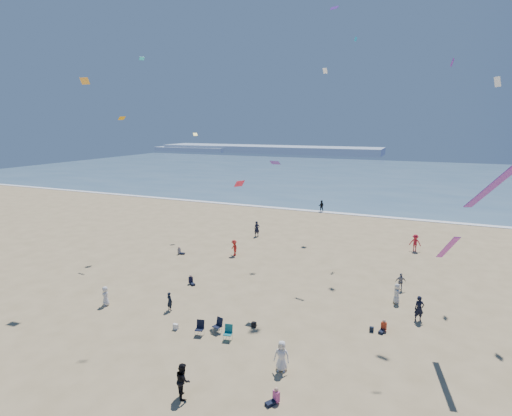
% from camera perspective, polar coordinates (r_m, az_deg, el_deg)
% --- Properties ---
extents(ground, '(220.00, 220.00, 0.00)m').
position_cam_1_polar(ground, '(24.76, -12.49, -22.20)').
color(ground, tan).
rests_on(ground, ground).
extents(ocean, '(220.00, 100.00, 0.06)m').
position_cam_1_polar(ocean, '(112.99, 16.52, 4.42)').
color(ocean, '#476B84').
rests_on(ocean, ground).
extents(surf_line, '(220.00, 1.20, 0.08)m').
position_cam_1_polar(surf_line, '(64.18, 11.29, -0.69)').
color(surf_line, white).
rests_on(surf_line, ground).
extents(headland_far, '(110.00, 20.00, 3.20)m').
position_cam_1_polar(headland_far, '(200.38, 1.72, 8.40)').
color(headland_far, '#7A8EA8').
rests_on(headland_far, ground).
extents(headland_near, '(40.00, 14.00, 2.00)m').
position_cam_1_polar(headland_near, '(213.81, -8.93, 8.32)').
color(headland_near, '#7A8EA8').
rests_on(headland_near, ground).
extents(standing_flyers, '(29.53, 50.85, 1.92)m').
position_cam_1_polar(standing_flyers, '(35.31, 9.42, -9.68)').
color(standing_flyers, gray).
rests_on(standing_flyers, ground).
extents(seated_group, '(22.85, 26.17, 0.84)m').
position_cam_1_polar(seated_group, '(29.22, -4.33, -15.32)').
color(seated_group, white).
rests_on(seated_group, ground).
extents(chair_cluster, '(2.71, 1.53, 1.00)m').
position_cam_1_polar(chair_cluster, '(27.67, -5.92, -16.82)').
color(chair_cluster, black).
rests_on(chair_cluster, ground).
extents(white_tote, '(0.35, 0.20, 0.40)m').
position_cam_1_polar(white_tote, '(28.97, -11.41, -16.29)').
color(white_tote, silver).
rests_on(white_tote, ground).
extents(black_backpack, '(0.30, 0.22, 0.38)m').
position_cam_1_polar(black_backpack, '(28.71, -0.30, -16.33)').
color(black_backpack, black).
rests_on(black_backpack, ground).
extents(navy_bag, '(0.28, 0.18, 0.34)m').
position_cam_1_polar(navy_bag, '(29.26, 16.18, -16.30)').
color(navy_bag, black).
rests_on(navy_bag, ground).
extents(kites_aloft, '(39.09, 38.21, 29.70)m').
position_cam_1_polar(kites_aloft, '(30.01, 17.25, 13.80)').
color(kites_aloft, orange).
rests_on(kites_aloft, ground).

